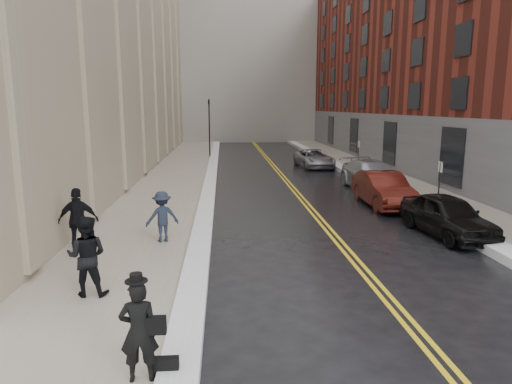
{
  "coord_description": "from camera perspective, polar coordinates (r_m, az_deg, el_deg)",
  "views": [
    {
      "loc": [
        -1.41,
        -10.82,
        4.56
      ],
      "look_at": [
        -0.28,
        4.87,
        1.6
      ],
      "focal_mm": 32.0,
      "sensor_mm": 36.0,
      "label": 1
    }
  ],
  "objects": [
    {
      "name": "parking_sign_far",
      "position": [
        32.35,
        12.66,
        4.71
      ],
      "size": [
        0.06,
        0.35,
        2.23
      ],
      "color": "black",
      "rests_on": "ground"
    },
    {
      "name": "traffic_signal",
      "position": [
        40.86,
        -5.86,
        8.52
      ],
      "size": [
        0.18,
        0.15,
        5.2
      ],
      "color": "black",
      "rests_on": "ground"
    },
    {
      "name": "car_maroon",
      "position": [
        21.85,
        15.64,
        0.32
      ],
      "size": [
        1.69,
        4.8,
        1.58
      ],
      "primitive_type": "imported",
      "rotation": [
        0.0,
        0.0,
        0.0
      ],
      "color": "#45120C",
      "rests_on": "ground"
    },
    {
      "name": "sidewalk_right",
      "position": [
        29.11,
        16.88,
        1.33
      ],
      "size": [
        3.0,
        64.0,
        0.15
      ],
      "primitive_type": "cube",
      "color": "gray",
      "rests_on": "ground"
    },
    {
      "name": "parking_sign_near",
      "position": [
        21.24,
        21.93,
        1.2
      ],
      "size": [
        0.06,
        0.35,
        2.23
      ],
      "color": "black",
      "rests_on": "ground"
    },
    {
      "name": "pedestrian_b",
      "position": [
        15.33,
        -11.65,
        -3.03
      ],
      "size": [
        1.24,
        0.96,
        1.68
      ],
      "primitive_type": "imported",
      "rotation": [
        0.0,
        0.0,
        3.49
      ],
      "color": "#1A2230",
      "rests_on": "sidewalk_left"
    },
    {
      "name": "lane_stripe_b",
      "position": [
        27.5,
        4.36,
        1.08
      ],
      "size": [
        0.12,
        64.0,
        0.01
      ],
      "primitive_type": "cube",
      "color": "gold",
      "rests_on": "ground"
    },
    {
      "name": "car_silver_far",
      "position": [
        34.89,
        7.27,
        4.18
      ],
      "size": [
        2.64,
        5.08,
        1.37
      ],
      "primitive_type": "imported",
      "rotation": [
        0.0,
        0.0,
        0.08
      ],
      "color": "gray",
      "rests_on": "ground"
    },
    {
      "name": "snow_ridge_right",
      "position": [
        28.49,
        13.41,
        1.45
      ],
      "size": [
        0.85,
        60.8,
        0.3
      ],
      "primitive_type": "cube",
      "color": "white",
      "rests_on": "ground"
    },
    {
      "name": "sidewalk_left",
      "position": [
        27.36,
        -10.56,
        1.04
      ],
      "size": [
        4.0,
        64.0,
        0.15
      ],
      "primitive_type": "cube",
      "color": "gray",
      "rests_on": "ground"
    },
    {
      "name": "pedestrian_a",
      "position": [
        11.49,
        -20.39,
        -7.5
      ],
      "size": [
        0.95,
        0.75,
        1.92
      ],
      "primitive_type": "imported",
      "rotation": [
        0.0,
        0.0,
        3.11
      ],
      "color": "black",
      "rests_on": "sidewalk_left"
    },
    {
      "name": "snow_ridge_left",
      "position": [
        27.19,
        -5.74,
        1.22
      ],
      "size": [
        0.7,
        60.8,
        0.26
      ],
      "primitive_type": "cube",
      "color": "white",
      "rests_on": "ground"
    },
    {
      "name": "car_silver_near",
      "position": [
        26.14,
        14.23,
        2.04
      ],
      "size": [
        2.66,
        5.65,
        1.59
      ],
      "primitive_type": "imported",
      "rotation": [
        0.0,
        0.0,
        0.08
      ],
      "color": "#9DA0A5",
      "rests_on": "ground"
    },
    {
      "name": "pedestrian_c",
      "position": [
        14.84,
        -21.31,
        -3.35
      ],
      "size": [
        1.21,
        0.57,
        2.01
      ],
      "primitive_type": "imported",
      "rotation": [
        0.0,
        0.0,
        3.21
      ],
      "color": "black",
      "rests_on": "sidewalk_left"
    },
    {
      "name": "building_right",
      "position": [
        39.0,
        26.01,
        16.15
      ],
      "size": [
        14.0,
        50.0,
        18.0
      ],
      "primitive_type": "cube",
      "color": "maroon",
      "rests_on": "ground"
    },
    {
      "name": "ground",
      "position": [
        11.82,
        3.11,
        -12.04
      ],
      "size": [
        160.0,
        160.0,
        0.0
      ],
      "primitive_type": "plane",
      "color": "black",
      "rests_on": "ground"
    },
    {
      "name": "lane_stripe_a",
      "position": [
        27.46,
        3.86,
        1.08
      ],
      "size": [
        0.12,
        64.0,
        0.01
      ],
      "primitive_type": "cube",
      "color": "gold",
      "rests_on": "ground"
    },
    {
      "name": "car_black",
      "position": [
        17.6,
        22.79,
        -2.72
      ],
      "size": [
        2.2,
        4.52,
        1.48
      ],
      "primitive_type": "imported",
      "rotation": [
        0.0,
        0.0,
        0.11
      ],
      "color": "black",
      "rests_on": "ground"
    },
    {
      "name": "pedestrian_main",
      "position": [
        7.88,
        -14.44,
        -16.53
      ],
      "size": [
        0.65,
        0.46,
        1.7
      ],
      "primitive_type": "imported",
      "rotation": [
        0.0,
        0.0,
        3.23
      ],
      "color": "black",
      "rests_on": "sidewalk_left"
    }
  ]
}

